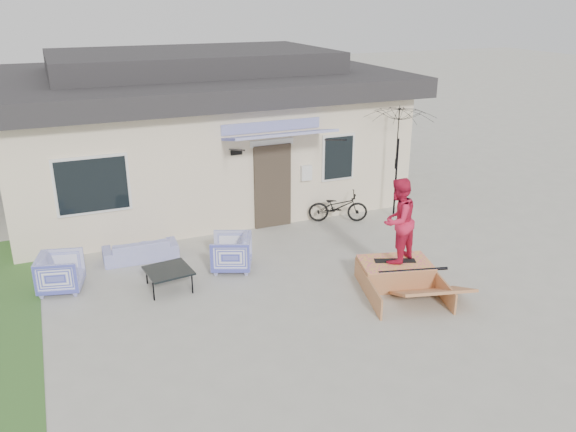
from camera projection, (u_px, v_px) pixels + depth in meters
name	position (u px, v px, depth m)	size (l,w,h in m)	color
ground	(311.00, 318.00, 10.55)	(90.00, 90.00, 0.00)	#A2A094
house	(195.00, 126.00, 16.75)	(10.80, 8.49, 4.10)	beige
loveseat	(140.00, 246.00, 12.79)	(1.60, 0.47, 0.62)	#3A40B7
armchair_left	(60.00, 271.00, 11.42)	(0.80, 0.75, 0.83)	#3A40B7
armchair_right	(231.00, 251.00, 12.30)	(0.81, 0.76, 0.84)	#3A40B7
coffee_table	(169.00, 279.00, 11.54)	(0.84, 0.84, 0.41)	black
bicycle	(338.00, 203.00, 14.90)	(0.53, 1.51, 0.97)	black
patio_umbrella	(398.00, 152.00, 14.75)	(1.84, 1.70, 2.20)	black
skate_ramp	(395.00, 273.00, 11.74)	(1.39, 1.85, 0.46)	#B17043
skateboard	(395.00, 260.00, 11.70)	(0.82, 0.20, 0.05)	black
skater	(398.00, 219.00, 11.38)	(0.84, 0.65, 1.72)	#D21C42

